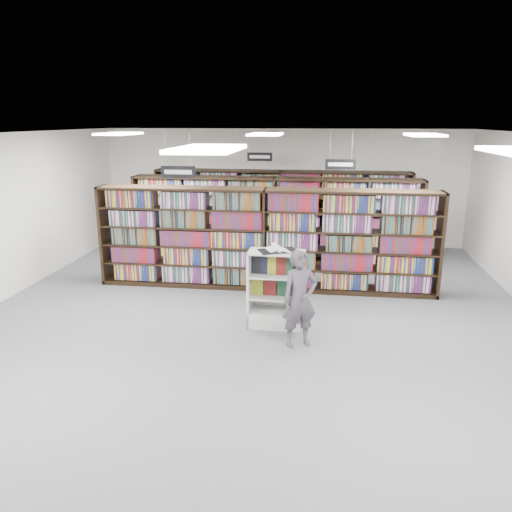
# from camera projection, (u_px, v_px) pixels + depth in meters

# --- Properties ---
(floor) EXTENTS (12.00, 12.00, 0.00)m
(floor) POSITION_uv_depth(u_px,v_px,m) (252.00, 324.00, 8.67)
(floor) COLOR #59595E
(floor) RESTS_ON ground
(ceiling) EXTENTS (10.00, 12.00, 0.10)m
(ceiling) POSITION_uv_depth(u_px,v_px,m) (251.00, 135.00, 7.82)
(ceiling) COLOR silver
(ceiling) RESTS_ON wall_back
(wall_back) EXTENTS (10.00, 0.10, 3.20)m
(wall_back) POSITION_uv_depth(u_px,v_px,m) (282.00, 187.00, 13.97)
(wall_back) COLOR white
(wall_back) RESTS_ON ground
(wall_front) EXTENTS (10.00, 0.10, 3.20)m
(wall_front) POSITION_uv_depth(u_px,v_px,m) (81.00, 499.00, 2.51)
(wall_front) COLOR white
(wall_front) RESTS_ON ground
(bookshelf_row_near) EXTENTS (7.00, 0.60, 2.10)m
(bookshelf_row_near) POSITION_uv_depth(u_px,v_px,m) (265.00, 239.00, 10.30)
(bookshelf_row_near) COLOR black
(bookshelf_row_near) RESTS_ON floor
(bookshelf_row_mid) EXTENTS (7.00, 0.60, 2.10)m
(bookshelf_row_mid) POSITION_uv_depth(u_px,v_px,m) (275.00, 220.00, 12.21)
(bookshelf_row_mid) COLOR black
(bookshelf_row_mid) RESTS_ON floor
(bookshelf_row_far) EXTENTS (7.00, 0.60, 2.10)m
(bookshelf_row_far) POSITION_uv_depth(u_px,v_px,m) (281.00, 209.00, 13.83)
(bookshelf_row_far) COLOR black
(bookshelf_row_far) RESTS_ON floor
(aisle_sign_left) EXTENTS (0.65, 0.02, 0.80)m
(aisle_sign_left) POSITION_uv_depth(u_px,v_px,m) (178.00, 171.00, 9.14)
(aisle_sign_left) COLOR #B2B2B7
(aisle_sign_left) RESTS_ON ceiling
(aisle_sign_right) EXTENTS (0.65, 0.02, 0.80)m
(aisle_sign_right) POSITION_uv_depth(u_px,v_px,m) (340.00, 163.00, 10.67)
(aisle_sign_right) COLOR #B2B2B7
(aisle_sign_right) RESTS_ON ceiling
(aisle_sign_center) EXTENTS (0.65, 0.02, 0.80)m
(aisle_sign_center) POSITION_uv_depth(u_px,v_px,m) (260.00, 156.00, 12.84)
(aisle_sign_center) COLOR #B2B2B7
(aisle_sign_center) RESTS_ON ceiling
(troffer_front_center) EXTENTS (0.60, 1.20, 0.04)m
(troffer_front_center) POSITION_uv_depth(u_px,v_px,m) (208.00, 149.00, 4.96)
(troffer_front_center) COLOR white
(troffer_front_center) RESTS_ON ceiling
(troffer_back_left) EXTENTS (0.60, 1.20, 0.04)m
(troffer_back_left) POSITION_uv_depth(u_px,v_px,m) (119.00, 134.00, 10.13)
(troffer_back_left) COLOR white
(troffer_back_left) RESTS_ON ceiling
(troffer_back_center) EXTENTS (0.60, 1.20, 0.04)m
(troffer_back_center) POSITION_uv_depth(u_px,v_px,m) (266.00, 134.00, 9.74)
(troffer_back_center) COLOR white
(troffer_back_center) RESTS_ON ceiling
(troffer_back_right) EXTENTS (0.60, 1.20, 0.04)m
(troffer_back_right) POSITION_uv_depth(u_px,v_px,m) (424.00, 135.00, 9.35)
(troffer_back_right) COLOR white
(troffer_back_right) RESTS_ON ceiling
(endcap_display) EXTENTS (0.96, 0.50, 1.33)m
(endcap_display) POSITION_uv_depth(u_px,v_px,m) (276.00, 300.00, 8.53)
(endcap_display) COLOR silver
(endcap_display) RESTS_ON floor
(open_book) EXTENTS (0.72, 0.58, 0.13)m
(open_book) POSITION_uv_depth(u_px,v_px,m) (278.00, 249.00, 8.27)
(open_book) COLOR black
(open_book) RESTS_ON endcap_display
(shopper) EXTENTS (0.66, 0.57, 1.54)m
(shopper) POSITION_uv_depth(u_px,v_px,m) (300.00, 299.00, 7.68)
(shopper) COLOR #4B4650
(shopper) RESTS_ON floor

